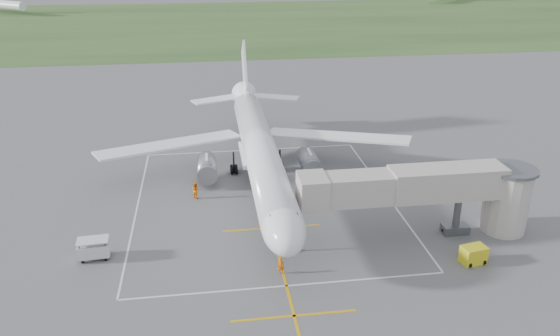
{
  "coord_description": "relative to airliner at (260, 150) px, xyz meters",
  "views": [
    {
      "loc": [
        -5.96,
        -58.13,
        27.52
      ],
      "look_at": [
        1.71,
        -4.0,
        4.0
      ],
      "focal_mm": 35.0,
      "sensor_mm": 36.0,
      "label": 1
    }
  ],
  "objects": [
    {
      "name": "apron_markings",
      "position": [
        0.0,
        -6.57,
        -4.38
      ],
      "size": [
        28.2,
        60.0,
        0.01
      ],
      "color": "orange",
      "rests_on": "ground"
    },
    {
      "name": "gpu_unit",
      "position": [
        17.32,
        -19.55,
        -3.59
      ],
      "size": [
        2.4,
        1.88,
        1.63
      ],
      "rotation": [
        0.0,
        0.0,
        0.18
      ],
      "color": "yellow",
      "rests_on": "ground"
    },
    {
      "name": "ramp_worker_nose",
      "position": [
        -0.21,
        -18.86,
        -3.61
      ],
      "size": [
        0.63,
        0.47,
        1.57
      ],
      "primitive_type": "imported",
      "rotation": [
        0.0,
        0.0,
        -0.17
      ],
      "color": "#E85F07",
      "rests_on": "ground"
    },
    {
      "name": "baggage_cart",
      "position": [
        -16.84,
        -13.99,
        -3.4
      ],
      "size": [
        2.91,
        1.88,
        1.95
      ],
      "rotation": [
        0.0,
        0.0,
        0.07
      ],
      "color": "silver",
      "rests_on": "ground"
    },
    {
      "name": "airliner",
      "position": [
        0.0,
        0.0,
        0.0
      ],
      "size": [
        38.93,
        46.75,
        13.52
      ],
      "color": "white",
      "rests_on": "ground"
    },
    {
      "name": "ground",
      "position": [
        0.0,
        -0.75,
        -4.39
      ],
      "size": [
        700.0,
        700.0,
        0.0
      ],
      "primitive_type": "plane",
      "color": "#515154",
      "rests_on": "ground"
    },
    {
      "name": "grass_strip",
      "position": [
        0.0,
        129.25,
        -4.38
      ],
      "size": [
        700.0,
        120.0,
        0.02
      ],
      "primitive_type": "cube",
      "color": "#2B481F",
      "rests_on": "ground"
    },
    {
      "name": "ramp_worker_wing",
      "position": [
        -7.61,
        -2.66,
        -3.43
      ],
      "size": [
        1.17,
        1.18,
        1.93
      ],
      "primitive_type": "imported",
      "rotation": [
        0.0,
        0.0,
        2.32
      ],
      "color": "orange",
      "rests_on": "ground"
    },
    {
      "name": "jet_bridge",
      "position": [
        15.72,
        -14.25,
        0.35
      ],
      "size": [
        23.4,
        5.0,
        7.2
      ],
      "color": "#ACA49C",
      "rests_on": "ground"
    }
  ]
}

